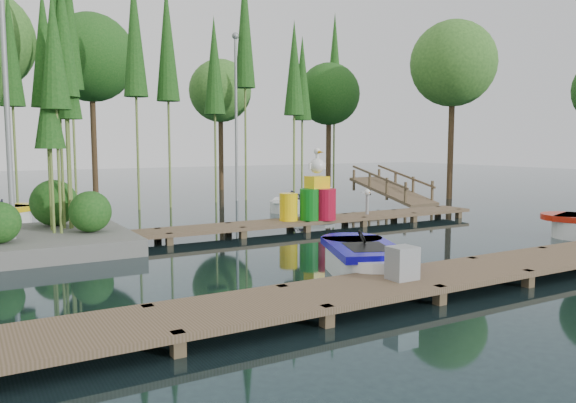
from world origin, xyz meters
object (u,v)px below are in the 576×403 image
utility_cabinet (402,263)px  yellow_barrel (289,207)px  drum_cluster (319,198)px  boat_blue (363,260)px

utility_cabinet → yellow_barrel: yellow_barrel is taller
yellow_barrel → drum_cluster: size_ratio=0.38×
drum_cluster → yellow_barrel: bearing=170.6°
yellow_barrel → drum_cluster: (0.94, -0.16, 0.22)m
yellow_barrel → drum_cluster: bearing=-9.4°
utility_cabinet → drum_cluster: 7.42m
utility_cabinet → yellow_barrel: 7.26m
boat_blue → yellow_barrel: size_ratio=3.83×
drum_cluster → boat_blue: bearing=-114.7°
boat_blue → yellow_barrel: bearing=96.7°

